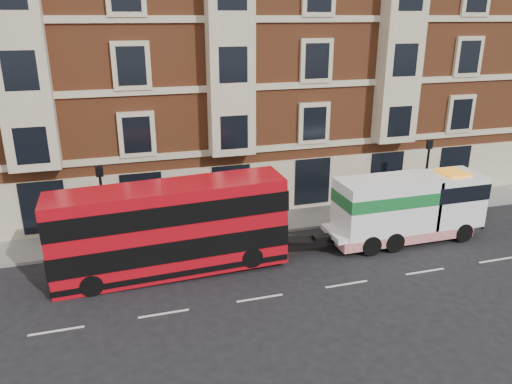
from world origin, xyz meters
TOP-DOWN VIEW (x-y plane):
  - ground at (0.00, 0.00)m, footprint 120.00×120.00m
  - sidewalk at (0.00, 7.50)m, footprint 90.00×3.00m
  - victorian_terrace at (0.50, 15.00)m, footprint 45.00×12.00m
  - lamp_post_west at (-6.00, 6.20)m, footprint 0.35×0.15m
  - lamp_post_east at (12.00, 6.20)m, footprint 0.35×0.15m
  - double_decker_bus at (-3.19, 3.32)m, footprint 10.40×2.39m
  - tow_truck at (8.87, 3.32)m, footprint 8.33×2.46m

SIDE VIEW (x-z plane):
  - ground at x=0.00m, z-range 0.00..0.00m
  - sidewalk at x=0.00m, z-range 0.00..0.15m
  - tow_truck at x=8.87m, z-range 0.11..3.57m
  - double_decker_bus at x=-3.19m, z-range 0.13..4.34m
  - lamp_post_west at x=-6.00m, z-range 0.50..4.85m
  - lamp_post_east at x=12.00m, z-range 0.50..4.85m
  - victorian_terrace at x=0.50m, z-range -0.13..20.27m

